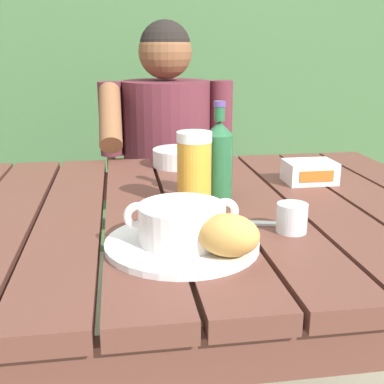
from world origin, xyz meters
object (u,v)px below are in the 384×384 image
butter_tub (310,172)px  diner_bowl (180,157)px  beer_bottle (219,159)px  person_eating (167,159)px  bread_roll (227,235)px  beer_glass (194,170)px  table_knife (248,222)px  soup_bowl (182,222)px  water_glass_small (292,218)px  serving_plate (182,244)px  chair_near_diner (164,204)px

butter_tub → diner_bowl: 0.39m
beer_bottle → diner_bowl: bearing=97.6°
person_eating → bread_roll: size_ratio=9.48×
person_eating → beer_bottle: size_ratio=5.28×
beer_glass → table_knife: size_ratio=1.12×
bread_roll → butter_tub: (0.32, 0.45, -0.02)m
soup_bowl → bread_roll: bearing=-49.4°
soup_bowl → water_glass_small: soup_bowl is taller
bread_roll → table_knife: 0.19m
soup_bowl → beer_glass: (0.06, 0.22, 0.04)m
soup_bowl → water_glass_small: size_ratio=3.43×
table_knife → person_eating: bearing=94.8°
serving_plate → table_knife: size_ratio=1.84×
chair_near_diner → butter_tub: bearing=-68.4°
soup_bowl → beer_glass: bearing=75.7°
beer_glass → beer_bottle: 0.08m
bread_roll → beer_glass: (-0.01, 0.29, 0.04)m
butter_tub → soup_bowl: bearing=-135.5°
table_knife → bread_roll: bearing=-115.7°
bread_roll → diner_bowl: size_ratio=0.79×
bread_roll → beer_glass: 0.30m
beer_glass → butter_tub: (0.33, 0.16, -0.06)m
soup_bowl → beer_bottle: size_ratio=0.90×
table_knife → chair_near_diner: bearing=93.7°
person_eating → bread_roll: 1.04m
water_glass_small → serving_plate: bearing=-168.9°
bread_roll → diner_bowl: 0.68m
beer_glass → butter_tub: beer_glass is taller
beer_bottle → water_glass_small: bearing=-66.9°
diner_bowl → chair_near_diner: bearing=90.0°
beer_bottle → diner_bowl: 0.35m
person_eating → diner_bowl: person_eating is taller
soup_bowl → diner_bowl: 0.61m
serving_plate → beer_bottle: 0.31m
chair_near_diner → beer_bottle: beer_bottle is taller
beer_bottle → table_knife: size_ratio=1.52×
chair_near_diner → table_knife: size_ratio=6.14×
soup_bowl → bread_roll: (0.06, -0.07, 0.00)m
beer_glass → table_knife: 0.17m
beer_bottle → water_glass_small: (0.10, -0.22, -0.07)m
person_eating → butter_tub: size_ratio=9.40×
serving_plate → beer_bottle: size_ratio=1.21×
bread_roll → serving_plate: bearing=130.6°
person_eating → bread_roll: bearing=-90.4°
chair_near_diner → beer_bottle: 0.97m
chair_near_diner → table_knife: bearing=-86.3°
chair_near_diner → water_glass_small: (0.14, -1.12, 0.32)m
chair_near_diner → water_glass_small: bearing=-82.8°
serving_plate → beer_glass: (0.06, 0.22, 0.08)m
beer_bottle → table_knife: beer_bottle is taller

